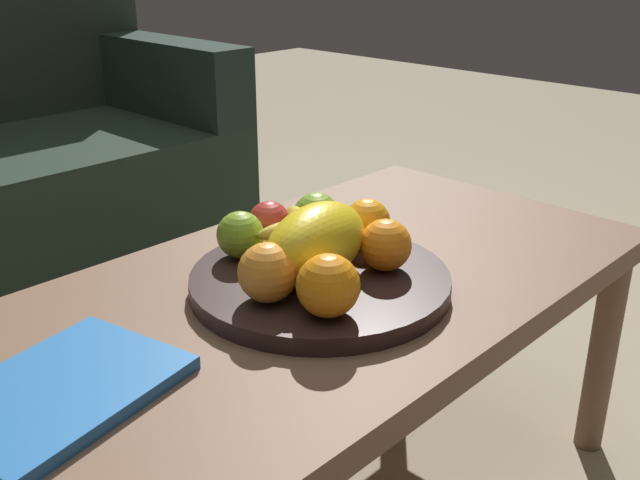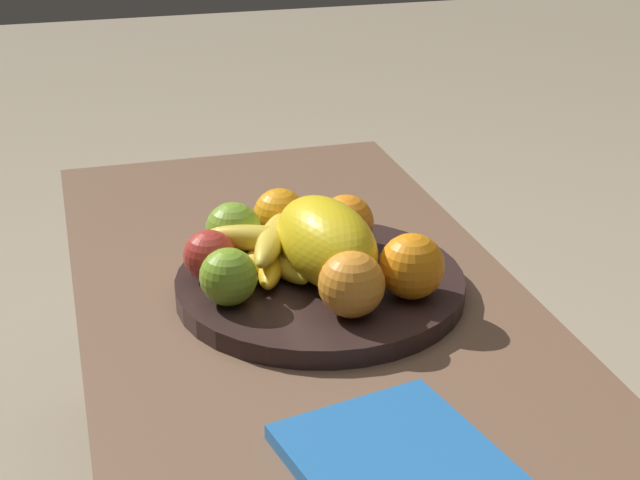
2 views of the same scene
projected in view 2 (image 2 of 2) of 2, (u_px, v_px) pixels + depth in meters
coffee_table at (316, 351)px, 1.19m from camera, size 1.21×0.56×0.44m
fruit_bowl at (320, 285)px, 1.22m from camera, size 0.36×0.36×0.03m
melon_large_front at (326, 242)px, 1.18m from camera, size 0.20×0.14×0.10m
orange_front at (412, 266)px, 1.15m from camera, size 0.08×0.08×0.08m
orange_left at (352, 284)px, 1.11m from camera, size 0.08×0.08×0.08m
orange_right at (278, 215)px, 1.30m from camera, size 0.07×0.07×0.07m
orange_back at (346, 222)px, 1.27m from camera, size 0.07×0.07×0.07m
apple_front at (233, 230)px, 1.25m from camera, size 0.07×0.07×0.07m
apple_left at (228, 277)px, 1.13m from camera, size 0.07×0.07×0.07m
apple_right at (210, 256)px, 1.19m from camera, size 0.07×0.07×0.07m
banana_bunch at (269, 251)px, 1.21m from camera, size 0.16×0.15×0.06m
magazine at (407, 478)px, 0.88m from camera, size 0.28×0.23×0.02m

